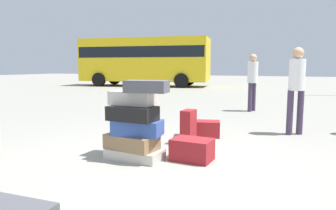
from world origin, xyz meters
The scene contains 8 objects.
ground_plane centered at (0.00, 0.00, 0.00)m, with size 80.00×80.00×0.00m, color gray.
suitcase_tower centered at (-0.43, -0.08, 0.51)m, with size 0.97×0.56×1.14m.
suitcase_maroon_left_side centered at (-0.02, 1.68, 0.15)m, with size 0.73×0.34×0.30m, color maroon.
suitcase_maroon_right_side centered at (0.34, 0.18, 0.15)m, with size 0.56×0.39×0.31m, color maroon.
suitcase_maroon_foreground_near centered at (-0.05, 1.09, 0.29)m, with size 0.19×0.33×0.58m, color maroon.
person_bearded_onlooker centered at (1.63, 2.58, 1.02)m, with size 0.30×0.30×1.69m.
person_passerby_in_red centered at (0.37, 5.50, 1.01)m, with size 0.30×0.33×1.69m.
parked_bus centered at (-8.09, 14.75, 1.83)m, with size 8.85×3.85×3.15m.
Camera 1 is at (1.73, -3.89, 1.33)m, focal length 33.11 mm.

